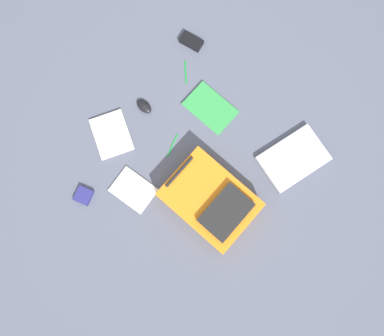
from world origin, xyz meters
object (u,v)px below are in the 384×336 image
Objects in this scene: power_brick at (191,41)px; book_blue at (210,108)px; book_manual at (112,135)px; computer_mouse at (144,106)px; earbud_pouch at (84,196)px; pen_blue at (172,145)px; backpack at (211,201)px; pen_black at (186,72)px; laptop at (294,158)px; book_red at (133,190)px.

book_blue is at bearing -121.76° from power_brick.
book_manual is 0.24m from computer_mouse.
pen_blue is at bearing -16.36° from earbud_pouch.
backpack is 0.76m from pen_black.
book_manual is (-0.49, 0.29, 0.00)m from book_blue.
computer_mouse reaches higher than pen_blue.
book_manual is 2.34× the size of power_brick.
book_manual is 0.37m from earbud_pouch.
backpack is 3.44× the size of pen_black.
power_brick reaches higher than earbud_pouch.
laptop reaches higher than book_red.
book_red is at bearing 124.77° from backpack.
book_red is 1.72× the size of pen_blue.
earbud_pouch is at bearing 163.64° from pen_blue.
book_manual is 0.71m from power_brick.
pen_black is at bearing 75.99° from book_blue.
computer_mouse reaches higher than earbud_pouch.
book_blue is at bearing -104.01° from pen_black.
pen_black is at bearing -147.30° from power_brick.
backpack is at bearing -102.93° from computer_mouse.
power_brick is 1.06m from earbud_pouch.
earbud_pouch is (-0.58, -0.11, -0.01)m from computer_mouse.
book_manual is 0.34m from pen_blue.
computer_mouse is at bearing -171.02° from power_brick.
computer_mouse is (0.24, -0.02, 0.01)m from book_manual.
laptop is 2.93× the size of pen_black.
pen_black is 0.44m from pen_blue.
laptop reaches higher than book_manual.
backpack reaches higher than pen_blue.
computer_mouse is (-0.35, 0.81, 0.00)m from laptop.
book_blue is 3.25× the size of earbud_pouch.
book_red is 2.51× the size of computer_mouse.
pen_black is (0.06, 0.25, -0.00)m from book_blue.
laptop is 1.16m from earbud_pouch.
book_blue is 2.05× the size of pen_black.
computer_mouse is 0.68× the size of pen_blue.
computer_mouse reaches higher than power_brick.
laptop is at bearing -54.38° from book_manual.
book_manual is at bearing 125.62° from laptop.
power_brick is (0.71, 0.06, 0.01)m from book_manual.
book_red is at bearing -156.90° from power_brick.
laptop reaches higher than book_blue.
backpack is 1.68× the size of book_blue.
power_brick is 0.18m from pen_black.
book_blue is 0.63m from book_red.
book_blue reaches higher than pen_black.
computer_mouse is at bearing 10.72° from earbud_pouch.
pen_black is at bearing 20.72° from book_red.
laptop is 2.82× the size of pen_blue.
computer_mouse is 0.75× the size of power_brick.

